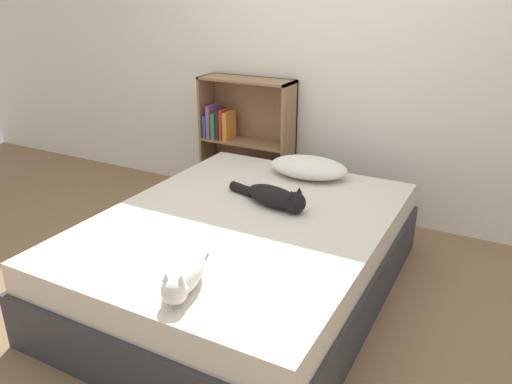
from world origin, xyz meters
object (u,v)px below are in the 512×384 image
pillow (309,167)px  cat_dark (276,197)px  bookshelf (245,138)px  bed (244,255)px  cat_light (184,273)px

pillow → cat_dark: cat_dark is taller
pillow → cat_dark: bearing=-87.1°
bookshelf → bed: bearing=-61.1°
pillow → cat_light: cat_light is taller
bed → pillow: size_ratio=3.73×
bed → cat_dark: bearing=68.7°
cat_dark → bookshelf: bearing=142.8°
bed → pillow: pillow is taller
pillow → bookshelf: size_ratio=0.53×
pillow → bookshelf: bookshelf is taller
pillow → bookshelf: bearing=149.0°
pillow → cat_light: bearing=-87.4°
bed → cat_light: 0.81m
cat_dark → bookshelf: size_ratio=0.55×
bed → bookshelf: (-0.69, 1.25, 0.30)m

